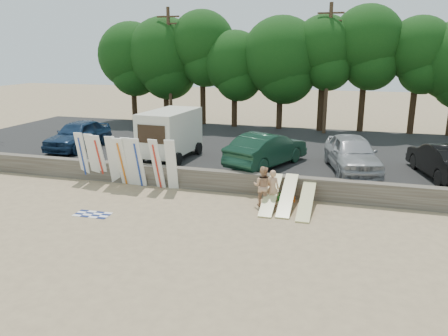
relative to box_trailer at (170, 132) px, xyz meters
The scene contains 27 objects.
ground 8.46m from the box_trailer, 45.48° to the right, with size 120.00×120.00×0.00m, color tan.
seawall 6.61m from the box_trailer, 26.25° to the right, with size 44.00×0.50×1.00m, color #6B6356.
parking_lot 7.62m from the box_trailer, 39.22° to the left, with size 44.00×14.50×0.70m, color #282828.
treeline 13.12m from the box_trailer, 68.69° to the left, with size 33.23×6.58×9.02m.
utility_poles 13.18m from the box_trailer, 52.78° to the left, with size 25.80×0.26×9.00m.
box_trailer is the anchor object (origin of this frame).
car_0 6.45m from the box_trailer, behind, with size 2.04×5.07×1.73m, color #152C4C.
car_1 5.51m from the box_trailer, ahead, with size 1.84×5.28×1.74m, color #123323.
car_2 9.75m from the box_trailer, ahead, with size 2.11×5.25×1.79m, color #9E9FA3.
car_3 13.93m from the box_trailer, ahead, with size 1.76×5.04×1.66m, color black.
surfboard_upright_0 4.84m from the box_trailer, 137.82° to the right, with size 0.50×0.06×2.60m, color white.
surfboard_upright_1 4.43m from the box_trailer, 132.07° to the right, with size 0.50×0.06×2.60m, color white.
surfboard_upright_2 4.20m from the box_trailer, 127.57° to the right, with size 0.50×0.06×2.60m, color white.
surfboard_upright_3 3.85m from the box_trailer, 116.94° to the right, with size 0.50×0.06×2.60m, color white.
surfboard_upright_4 3.74m from the box_trailer, 108.36° to the right, with size 0.50×0.06×2.60m, color white.
surfboard_upright_5 3.62m from the box_trailer, 102.25° to the right, with size 0.50×0.06×2.60m, color white.
surfboard_upright_6 3.60m from the box_trailer, 93.91° to the right, with size 0.50×0.06×2.60m, color white.
surfboard_upright_7 3.63m from the box_trailer, 77.80° to the right, with size 0.50×0.06×2.60m, color white.
surfboard_upright_8 3.83m from the box_trailer, 66.43° to the right, with size 0.50×0.06×2.60m, color white.
surfboard_low_0 7.97m from the box_trailer, 33.77° to the right, with size 0.56×3.00×0.07m, color #D5D086.
surfboard_low_1 8.50m from the box_trailer, 30.55° to the right, with size 0.56×3.00×0.07m, color #D5D086.
surfboard_low_2 9.31m from the box_trailer, 28.89° to the right, with size 0.56×3.00×0.07m, color #D5D086.
beachgoer_a 7.92m from the box_trailer, 33.16° to the right, with size 0.60×0.39×1.63m, color tan.
beachgoer_b 7.59m from the box_trailer, 35.13° to the right, with size 0.86×0.67×1.77m, color tan.
cooler 7.70m from the box_trailer, 27.45° to the right, with size 0.38×0.30×0.32m, color #23802D.
gear_bag 8.31m from the box_trailer, 25.21° to the right, with size 0.30×0.25×0.22m, color orange.
beach_towel 7.67m from the box_trailer, 93.23° to the right, with size 1.50×1.50×0.00m, color white.
Camera 1 is at (3.82, -16.20, 6.57)m, focal length 35.00 mm.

